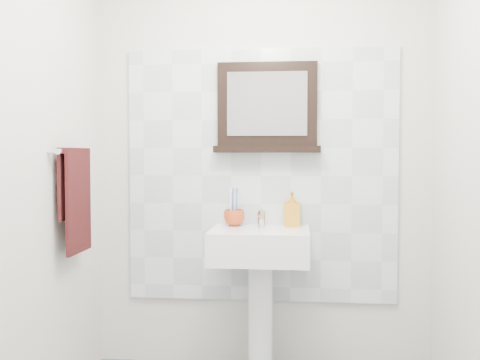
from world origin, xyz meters
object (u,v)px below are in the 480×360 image
(soap_dispenser, at_px, (292,209))
(hand_towel, at_px, (75,192))
(pedestal_sink, at_px, (260,262))
(framed_mirror, at_px, (267,110))
(toothbrush_cup, at_px, (234,218))

(soap_dispenser, relative_size, hand_towel, 0.37)
(pedestal_sink, height_order, hand_towel, hand_towel)
(pedestal_sink, relative_size, framed_mirror, 1.54)
(framed_mirror, distance_m, hand_towel, 1.18)
(pedestal_sink, distance_m, hand_towel, 1.07)
(pedestal_sink, bearing_deg, hand_towel, -162.90)
(pedestal_sink, bearing_deg, soap_dispenser, 39.32)
(pedestal_sink, distance_m, framed_mirror, 0.88)
(framed_mirror, bearing_deg, soap_dispenser, -15.35)
(toothbrush_cup, relative_size, soap_dispenser, 0.59)
(toothbrush_cup, xyz_separation_m, framed_mirror, (0.19, 0.06, 0.63))
(pedestal_sink, height_order, toothbrush_cup, pedestal_sink)
(toothbrush_cup, height_order, framed_mirror, framed_mirror)
(toothbrush_cup, relative_size, framed_mirror, 0.19)
(toothbrush_cup, xyz_separation_m, hand_towel, (-0.79, -0.41, 0.17))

